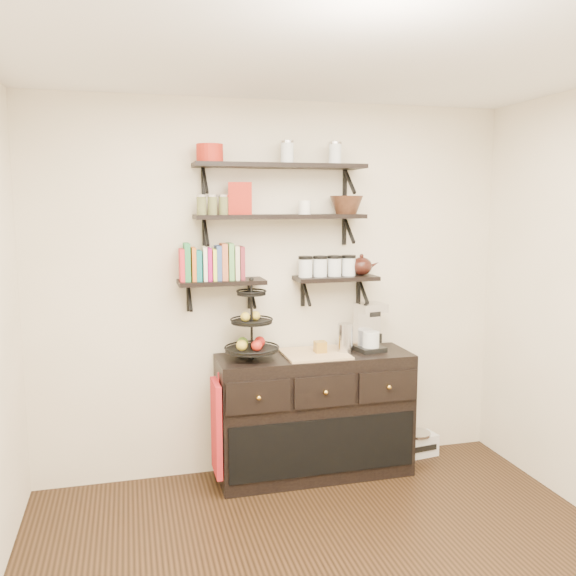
{
  "coord_description": "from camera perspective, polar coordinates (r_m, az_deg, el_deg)",
  "views": [
    {
      "loc": [
        -1.04,
        -2.55,
        1.99
      ],
      "look_at": [
        -0.07,
        1.15,
        1.44
      ],
      "focal_mm": 38.0,
      "sensor_mm": 36.0,
      "label": 1
    }
  ],
  "objects": [
    {
      "name": "ramekins",
      "position": [
        4.34,
        1.56,
        7.55
      ],
      "size": [
        0.09,
        0.09,
        0.1
      ],
      "primitive_type": "cylinder",
      "color": "white",
      "rests_on": "shelf_mid"
    },
    {
      "name": "shelf_low_right",
      "position": [
        4.46,
        4.47,
        0.85
      ],
      "size": [
        0.6,
        0.25,
        0.23
      ],
      "color": "black",
      "rests_on": "back_wall"
    },
    {
      "name": "shelf_mid",
      "position": [
        4.3,
        -0.74,
        6.66
      ],
      "size": [
        1.2,
        0.27,
        0.23
      ],
      "color": "black",
      "rests_on": "back_wall"
    },
    {
      "name": "apron",
      "position": [
        4.28,
        -6.71,
        -12.86
      ],
      "size": [
        0.04,
        0.28,
        0.65
      ],
      "primitive_type": "cube",
      "color": "#B71328",
      "rests_on": "sideboard"
    },
    {
      "name": "coffee_maker",
      "position": [
        4.52,
        7.58,
        -3.72
      ],
      "size": [
        0.22,
        0.22,
        0.36
      ],
      "rotation": [
        0.0,
        0.0,
        0.17
      ],
      "color": "black",
      "rests_on": "sideboard"
    },
    {
      "name": "recipe_box",
      "position": [
        4.23,
        -4.51,
        8.35
      ],
      "size": [
        0.17,
        0.09,
        0.22
      ],
      "primitive_type": "cube",
      "rotation": [
        0.0,
        0.0,
        -0.17
      ],
      "color": "#A01E12",
      "rests_on": "shelf_mid"
    },
    {
      "name": "teapot",
      "position": [
        4.52,
        6.89,
        2.19
      ],
      "size": [
        0.23,
        0.19,
        0.16
      ],
      "primitive_type": null,
      "rotation": [
        0.0,
        0.0,
        -0.16
      ],
      "color": "black",
      "rests_on": "shelf_low_right"
    },
    {
      "name": "cookbooks",
      "position": [
        4.24,
        -6.99,
        2.29
      ],
      "size": [
        0.43,
        0.15,
        0.26
      ],
      "color": "red",
      "rests_on": "shelf_low_left"
    },
    {
      "name": "shelf_top",
      "position": [
        4.3,
        -0.75,
        11.32
      ],
      "size": [
        1.2,
        0.27,
        0.23
      ],
      "color": "black",
      "rests_on": "back_wall"
    },
    {
      "name": "walnut_bowl",
      "position": [
        4.44,
        5.48,
        7.75
      ],
      "size": [
        0.24,
        0.24,
        0.13
      ],
      "primitive_type": null,
      "color": "black",
      "rests_on": "shelf_mid"
    },
    {
      "name": "radio",
      "position": [
        5.06,
        11.96,
        -14.09
      ],
      "size": [
        0.34,
        0.24,
        0.19
      ],
      "rotation": [
        0.0,
        0.0,
        0.14
      ],
      "color": "silver",
      "rests_on": "floor"
    },
    {
      "name": "shelf_low_left",
      "position": [
        4.26,
        -6.26,
        0.48
      ],
      "size": [
        0.6,
        0.25,
        0.23
      ],
      "color": "black",
      "rests_on": "back_wall"
    },
    {
      "name": "candle",
      "position": [
        4.39,
        3.04,
        -5.52
      ],
      "size": [
        0.08,
        0.08,
        0.08
      ],
      "primitive_type": "cube",
      "color": "olive",
      "rests_on": "sideboard"
    },
    {
      "name": "red_pot",
      "position": [
        4.21,
        -7.34,
        12.4
      ],
      "size": [
        0.18,
        0.18,
        0.12
      ],
      "primitive_type": "cylinder",
      "color": "#A01E12",
      "rests_on": "shelf_top"
    },
    {
      "name": "sideboard",
      "position": [
        4.53,
        2.49,
        -11.76
      ],
      "size": [
        1.4,
        0.5,
        0.92
      ],
      "color": "black",
      "rests_on": "floor"
    },
    {
      "name": "ceiling",
      "position": [
        2.84,
        7.8,
        22.52
      ],
      "size": [
        3.5,
        3.5,
        0.02
      ],
      "primitive_type": "cube",
      "color": "white",
      "rests_on": "back_wall"
    },
    {
      "name": "thermal_carafe",
      "position": [
        4.42,
        5.37,
        -4.74
      ],
      "size": [
        0.11,
        0.11,
        0.22
      ],
      "primitive_type": "cylinder",
      "color": "silver",
      "rests_on": "sideboard"
    },
    {
      "name": "fruit_stand",
      "position": [
        4.24,
        -3.38,
        -4.15
      ],
      "size": [
        0.37,
        0.37,
        0.55
      ],
      "rotation": [
        0.0,
        0.0,
        -0.13
      ],
      "color": "black",
      "rests_on": "sideboard"
    },
    {
      "name": "glass_canisters",
      "position": [
        4.43,
        3.69,
        1.94
      ],
      "size": [
        0.43,
        0.1,
        0.13
      ],
      "color": "silver",
      "rests_on": "shelf_low_right"
    },
    {
      "name": "back_wall",
      "position": [
        4.47,
        -1.13,
        -0.13
      ],
      "size": [
        3.5,
        0.02,
        2.7
      ],
      "primitive_type": "cube",
      "color": "white",
      "rests_on": "ground"
    }
  ]
}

